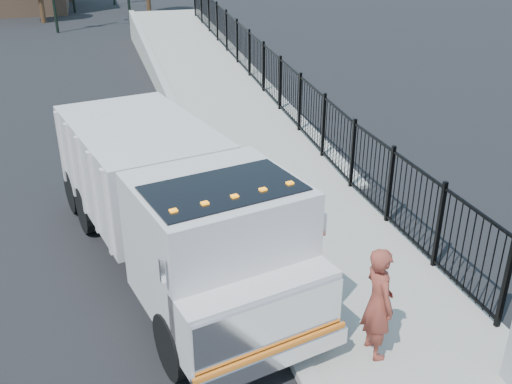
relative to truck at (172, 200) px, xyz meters
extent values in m
plane|color=black|center=(1.43, -1.51, -1.56)|extent=(120.00, 120.00, 0.00)
cube|color=#9E998E|center=(3.36, -3.51, -1.50)|extent=(3.55, 12.00, 0.12)
cube|color=#ADAAA3|center=(1.43, -3.51, -1.48)|extent=(0.30, 12.00, 0.16)
cube|color=#9E998E|center=(3.56, 14.49, -1.56)|extent=(3.95, 24.06, 3.19)
cube|color=black|center=(4.98, 10.49, -0.66)|extent=(0.10, 28.00, 1.80)
cube|color=black|center=(-0.09, 0.40, -0.97)|extent=(2.69, 7.30, 0.23)
cube|color=silver|center=(0.47, -1.99, 0.09)|extent=(2.97, 2.85, 2.13)
cube|color=silver|center=(0.77, -3.29, -0.44)|extent=(2.61, 1.30, 1.07)
cube|color=silver|center=(0.86, -3.67, -0.44)|extent=(2.40, 0.64, 0.91)
cube|color=silver|center=(0.88, -3.75, -0.97)|extent=(2.53, 0.77, 0.30)
cube|color=orange|center=(0.88, -3.75, -0.81)|extent=(2.50, 0.64, 0.06)
cube|color=black|center=(0.53, -2.25, 0.73)|extent=(2.60, 1.88, 0.91)
cube|color=silver|center=(-0.41, 1.74, 0.09)|extent=(3.51, 4.94, 1.81)
cube|color=silver|center=(-0.59, -3.33, 0.57)|extent=(0.08, 0.08, 0.37)
cube|color=silver|center=(2.01, -2.72, 0.57)|extent=(0.08, 0.08, 0.37)
cube|color=orange|center=(-0.32, -2.83, 1.18)|extent=(0.12, 0.11, 0.06)
cube|color=orange|center=(0.15, -2.72, 1.18)|extent=(0.12, 0.11, 0.06)
cube|color=orange|center=(0.61, -2.61, 1.18)|extent=(0.12, 0.11, 0.06)
cube|color=orange|center=(1.08, -2.50, 1.18)|extent=(0.12, 0.11, 0.06)
cube|color=orange|center=(1.55, -2.39, 1.18)|extent=(0.12, 0.11, 0.06)
cylinder|color=black|center=(-0.45, -2.97, -1.03)|extent=(0.58, 1.12, 1.07)
cylinder|color=black|center=(1.73, -2.46, -1.03)|extent=(0.58, 1.12, 1.07)
cylinder|color=black|center=(-1.64, 2.11, -1.03)|extent=(0.58, 1.12, 1.07)
cylinder|color=black|center=(0.53, 2.62, -1.03)|extent=(0.58, 1.12, 1.07)
cylinder|color=black|center=(-1.91, 3.25, -1.03)|extent=(0.58, 1.12, 1.07)
cylinder|color=black|center=(0.27, 3.76, -1.03)|extent=(0.58, 1.12, 1.07)
imported|color=brown|center=(2.65, -3.51, -0.48)|extent=(0.46, 0.70, 1.91)
ellipsoid|color=silver|center=(2.32, -1.02, -1.39)|extent=(0.36, 0.36, 0.09)
camera|label=1|loc=(-1.16, -9.94, 4.81)|focal=40.00mm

